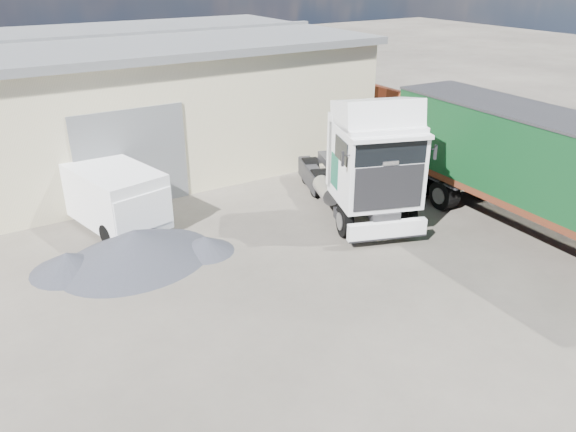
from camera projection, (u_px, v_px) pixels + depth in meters
ground at (345, 326)px, 13.86m from camera, size 120.00×120.00×0.00m
brick_boundary_wall at (480, 143)px, 23.48m from camera, size 0.35×26.00×2.50m
tractor_unit at (366, 167)px, 18.90m from camera, size 4.55×7.00×4.48m
box_trailer at (550, 167)px, 17.31m from camera, size 3.06×12.04×3.97m
panel_van at (108, 193)px, 18.94m from camera, size 3.12×5.37×2.06m
gravel_heap at (133, 246)px, 16.70m from camera, size 6.28×5.72×1.00m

